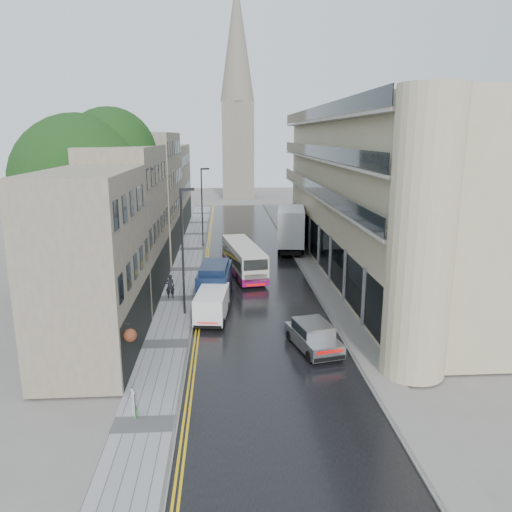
{
  "coord_description": "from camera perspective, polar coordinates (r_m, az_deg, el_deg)",
  "views": [
    {
      "loc": [
        -2.41,
        -16.24,
        11.86
      ],
      "look_at": [
        -0.17,
        18.0,
        3.53
      ],
      "focal_mm": 35.0,
      "sensor_mm": 36.0,
      "label": 1
    }
  ],
  "objects": [
    {
      "name": "right_sidewalk",
      "position": [
        45.97,
        6.16,
        -1.32
      ],
      "size": [
        1.8,
        85.0,
        0.12
      ],
      "primitive_type": "cube",
      "color": "slate",
      "rests_on": "ground"
    },
    {
      "name": "old_shop_row",
      "position": [
        47.14,
        -12.38,
        6.18
      ],
      "size": [
        4.5,
        56.0,
        12.0
      ],
      "primitive_type": null,
      "color": "gray",
      "rests_on": "ground"
    },
    {
      "name": "pedestrian",
      "position": [
        37.34,
        -9.8,
        -3.43
      ],
      "size": [
        0.73,
        0.55,
        1.82
      ],
      "primitive_type": "imported",
      "rotation": [
        0.0,
        0.0,
        3.33
      ],
      "color": "black",
      "rests_on": "left_sidewalk"
    },
    {
      "name": "navy_van",
      "position": [
        35.52,
        -6.64,
        -3.57
      ],
      "size": [
        2.65,
        5.62,
        2.78
      ],
      "primitive_type": null,
      "rotation": [
        0.0,
        0.0,
        -0.09
      ],
      "color": "#0E1932",
      "rests_on": "road"
    },
    {
      "name": "lamp_post_far",
      "position": [
        53.68,
        -6.18,
        5.46
      ],
      "size": [
        0.96,
        0.5,
        8.36
      ],
      "primitive_type": null,
      "rotation": [
        0.0,
        0.0,
        0.32
      ],
      "color": "black",
      "rests_on": "left_sidewalk"
    },
    {
      "name": "estate_sign",
      "position": [
        22.88,
        -13.81,
        -16.06
      ],
      "size": [
        0.31,
        0.65,
        1.11
      ],
      "primitive_type": null,
      "rotation": [
        0.0,
        0.0,
        0.37
      ],
      "color": "white",
      "rests_on": "left_sidewalk"
    },
    {
      "name": "white_lorry",
      "position": [
        50.44,
        2.64,
        2.72
      ],
      "size": [
        3.77,
        9.03,
        4.6
      ],
      "primitive_type": null,
      "rotation": [
        0.0,
        0.0,
        -0.13
      ],
      "color": "white",
      "rests_on": "road"
    },
    {
      "name": "tree_near",
      "position": [
        37.94,
        -19.22,
        5.44
      ],
      "size": [
        10.56,
        10.56,
        13.89
      ],
      "primitive_type": null,
      "color": "black",
      "rests_on": "ground"
    },
    {
      "name": "silver_hatchback",
      "position": [
        27.15,
        6.17,
        -10.42
      ],
      "size": [
        2.82,
        4.63,
        1.62
      ],
      "primitive_type": null,
      "rotation": [
        0.0,
        0.0,
        0.23
      ],
      "color": "#A4A3A8",
      "rests_on": "road"
    },
    {
      "name": "ground",
      "position": [
        20.25,
        4.12,
        -22.24
      ],
      "size": [
        200.0,
        200.0,
        0.0
      ],
      "primitive_type": "plane",
      "color": "slate",
      "rests_on": "ground"
    },
    {
      "name": "road",
      "position": [
        45.38,
        -0.57,
        -1.5
      ],
      "size": [
        9.0,
        85.0,
        0.02
      ],
      "primitive_type": "cube",
      "color": "black",
      "rests_on": "ground"
    },
    {
      "name": "white_van",
      "position": [
        31.76,
        -6.97,
        -6.45
      ],
      "size": [
        2.35,
        4.54,
        1.97
      ],
      "primitive_type": null,
      "rotation": [
        0.0,
        0.0,
        -0.11
      ],
      "color": "white",
      "rests_on": "road"
    },
    {
      "name": "church_spire",
      "position": [
        98.62,
        -2.16,
        18.36
      ],
      "size": [
        6.4,
        6.4,
        40.0
      ],
      "primitive_type": null,
      "color": "slate",
      "rests_on": "ground"
    },
    {
      "name": "left_sidewalk",
      "position": [
        45.43,
        -7.96,
        -1.55
      ],
      "size": [
        2.7,
        85.0,
        0.12
      ],
      "primitive_type": "cube",
      "color": "gray",
      "rests_on": "ground"
    },
    {
      "name": "lamp_post_near",
      "position": [
        33.13,
        -8.38,
        0.35
      ],
      "size": [
        0.97,
        0.44,
        8.42
      ],
      "primitive_type": null,
      "rotation": [
        0.0,
        0.0,
        0.25
      ],
      "color": "black",
      "rests_on": "left_sidewalk"
    },
    {
      "name": "cream_bus",
      "position": [
        40.83,
        -2.06,
        -1.32
      ],
      "size": [
        3.71,
        9.82,
        2.62
      ],
      "primitive_type": null,
      "rotation": [
        0.0,
        0.0,
        0.16
      ],
      "color": "beige",
      "rests_on": "road"
    },
    {
      "name": "modern_block",
      "position": [
        44.38,
        13.02,
        7.0
      ],
      "size": [
        8.0,
        40.0,
        14.0
      ],
      "primitive_type": null,
      "color": "#B8AC89",
      "rests_on": "ground"
    },
    {
      "name": "tree_far",
      "position": [
        50.52,
        -15.0,
        6.78
      ],
      "size": [
        9.24,
        9.24,
        12.46
      ],
      "primitive_type": null,
      "color": "black",
      "rests_on": "ground"
    }
  ]
}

